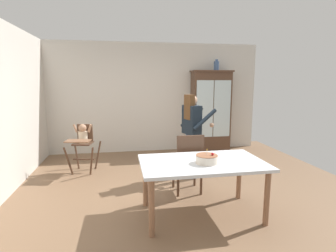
{
  "coord_description": "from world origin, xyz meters",
  "views": [
    {
      "loc": [
        -0.87,
        -4.07,
        1.77
      ],
      "look_at": [
        -0.01,
        0.7,
        0.95
      ],
      "focal_mm": 28.53,
      "sensor_mm": 36.0,
      "label": 1
    }
  ],
  "objects_px": {
    "ceramic_vase": "(216,66)",
    "high_chair_with_toddler": "(83,139)",
    "birthday_cake": "(207,159)",
    "adult_person": "(192,126)",
    "dining_table": "(202,168)",
    "dining_chair_far_side": "(189,160)",
    "china_cabinet": "(211,111)"
  },
  "relations": [
    {
      "from": "adult_person",
      "to": "dining_chair_far_side",
      "type": "xyz_separation_m",
      "value": [
        -0.24,
        -0.7,
        -0.41
      ]
    },
    {
      "from": "china_cabinet",
      "to": "ceramic_vase",
      "type": "xyz_separation_m",
      "value": [
        0.12,
        0.0,
        1.13
      ]
    },
    {
      "from": "dining_table",
      "to": "birthday_cake",
      "type": "xyz_separation_m",
      "value": [
        0.03,
        -0.08,
        0.14
      ]
    },
    {
      "from": "dining_chair_far_side",
      "to": "ceramic_vase",
      "type": "bearing_deg",
      "value": -118.11
    },
    {
      "from": "ceramic_vase",
      "to": "dining_table",
      "type": "bearing_deg",
      "value": -112.64
    },
    {
      "from": "ceramic_vase",
      "to": "dining_chair_far_side",
      "type": "relative_size",
      "value": 0.28
    },
    {
      "from": "ceramic_vase",
      "to": "adult_person",
      "type": "bearing_deg",
      "value": -121.12
    },
    {
      "from": "adult_person",
      "to": "dining_table",
      "type": "relative_size",
      "value": 0.96
    },
    {
      "from": "ceramic_vase",
      "to": "birthday_cake",
      "type": "distance_m",
      "value": 3.82
    },
    {
      "from": "dining_table",
      "to": "dining_chair_far_side",
      "type": "height_order",
      "value": "dining_chair_far_side"
    },
    {
      "from": "dining_table",
      "to": "birthday_cake",
      "type": "height_order",
      "value": "birthday_cake"
    },
    {
      "from": "china_cabinet",
      "to": "ceramic_vase",
      "type": "relative_size",
      "value": 7.51
    },
    {
      "from": "adult_person",
      "to": "ceramic_vase",
      "type": "bearing_deg",
      "value": -49.76
    },
    {
      "from": "high_chair_with_toddler",
      "to": "dining_table",
      "type": "xyz_separation_m",
      "value": [
        1.76,
        -2.08,
        -0.0
      ]
    },
    {
      "from": "high_chair_with_toddler",
      "to": "dining_chair_far_side",
      "type": "bearing_deg",
      "value": -26.83
    },
    {
      "from": "high_chair_with_toddler",
      "to": "birthday_cake",
      "type": "relative_size",
      "value": 3.39
    },
    {
      "from": "ceramic_vase",
      "to": "high_chair_with_toddler",
      "type": "height_order",
      "value": "ceramic_vase"
    },
    {
      "from": "china_cabinet",
      "to": "birthday_cake",
      "type": "height_order",
      "value": "china_cabinet"
    },
    {
      "from": "adult_person",
      "to": "china_cabinet",
      "type": "bearing_deg",
      "value": -46.94
    },
    {
      "from": "adult_person",
      "to": "dining_table",
      "type": "bearing_deg",
      "value": 151.58
    },
    {
      "from": "dining_chair_far_side",
      "to": "birthday_cake",
      "type": "bearing_deg",
      "value": 91.98
    },
    {
      "from": "ceramic_vase",
      "to": "adult_person",
      "type": "xyz_separation_m",
      "value": [
        -1.11,
        -1.84,
        -1.18
      ]
    },
    {
      "from": "ceramic_vase",
      "to": "high_chair_with_toddler",
      "type": "relative_size",
      "value": 0.28
    },
    {
      "from": "china_cabinet",
      "to": "birthday_cake",
      "type": "distance_m",
      "value": 3.53
    },
    {
      "from": "china_cabinet",
      "to": "dining_chair_far_side",
      "type": "bearing_deg",
      "value": -115.82
    },
    {
      "from": "china_cabinet",
      "to": "adult_person",
      "type": "xyz_separation_m",
      "value": [
        -0.99,
        -1.83,
        -0.05
      ]
    },
    {
      "from": "dining_table",
      "to": "birthday_cake",
      "type": "bearing_deg",
      "value": -69.19
    },
    {
      "from": "ceramic_vase",
      "to": "high_chair_with_toddler",
      "type": "distance_m",
      "value": 3.64
    },
    {
      "from": "birthday_cake",
      "to": "dining_chair_far_side",
      "type": "relative_size",
      "value": 0.29
    },
    {
      "from": "ceramic_vase",
      "to": "adult_person",
      "type": "height_order",
      "value": "ceramic_vase"
    },
    {
      "from": "high_chair_with_toddler",
      "to": "dining_table",
      "type": "relative_size",
      "value": 0.59
    },
    {
      "from": "dining_chair_far_side",
      "to": "high_chair_with_toddler",
      "type": "bearing_deg",
      "value": -38.09
    }
  ]
}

